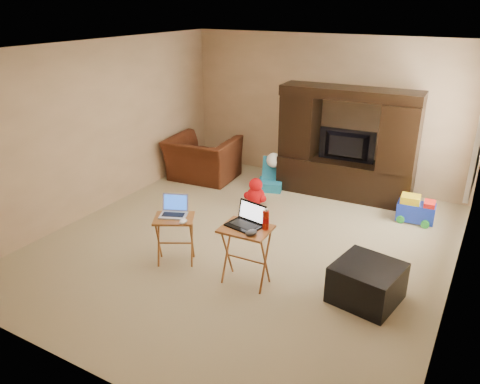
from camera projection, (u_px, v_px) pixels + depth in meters
The scene contains 21 objects.
floor at pixel (247, 242), 6.26m from camera, with size 5.50×5.50×0.00m, color #C6B689.
ceiling at pixel (249, 48), 5.30m from camera, with size 5.50×5.50×0.00m, color silver.
wall_back at pixel (325, 110), 7.99m from camera, with size 5.00×5.00×0.00m, color tan.
wall_front at pixel (76, 249), 3.57m from camera, with size 5.00×5.00×0.00m, color tan.
wall_left at pixel (100, 128), 6.92m from camera, with size 5.50×5.50×0.00m, color tan.
wall_right at pixel (468, 191), 4.64m from camera, with size 5.50×5.50×0.00m, color tan.
window_frame at pixel (480, 138), 5.85m from camera, with size 0.06×1.14×1.34m, color white.
entertainment_center at pixel (346, 144), 7.43m from camera, with size 2.16×0.54×1.77m, color black.
television at pixel (345, 147), 7.41m from camera, with size 0.90×0.12×0.52m, color black.
recliner at pixel (203, 159), 8.34m from camera, with size 1.16×1.01×0.75m, color #4B2110.
child_rocker at pixel (270, 174), 7.90m from camera, with size 0.41×0.47×0.54m, color #196A8C, non-canonical shape.
plush_toy at pixel (256, 191), 7.33m from camera, with size 0.40×0.33×0.44m, color red, non-canonical shape.
push_toy at pixel (416, 209), 6.77m from camera, with size 0.53×0.38×0.40m, color #1832C6, non-canonical shape.
ottoman at pixel (367, 283), 4.99m from camera, with size 0.66×0.66×0.42m, color black.
tray_table_left at pixel (175, 240), 5.68m from camera, with size 0.47×0.37×0.61m, color #9E5826.
tray_table_right at pixel (246, 256), 5.24m from camera, with size 0.54×0.43×0.70m, color #985A24.
laptop_left at pixel (173, 207), 5.56m from camera, with size 0.32×0.26×0.24m, color #BBBBC0.
laptop_right at pixel (244, 216), 5.10m from camera, with size 0.37×0.30×0.24m, color black.
mouse_left at pixel (183, 221), 5.41m from camera, with size 0.08×0.12×0.05m, color white.
mouse_right at pixel (251, 233), 4.94m from camera, with size 0.09×0.14×0.06m, color #38383D.
water_bottle at pixel (266, 220), 5.04m from camera, with size 0.07×0.07×0.22m, color red.
Camera 1 is at (2.64, -4.85, 3.02)m, focal length 35.00 mm.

